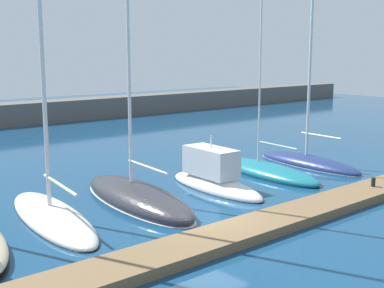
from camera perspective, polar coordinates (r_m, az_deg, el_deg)
The scene contains 8 objects.
ground_plane at distance 20.77m, azimuth 1.65°, elevation -8.93°, with size 120.00×120.00×0.00m, color navy.
dock_pier at distance 19.46m, azimuth 5.28°, elevation -9.72°, with size 32.92×1.99×0.38m, color brown.
sailboat_ivory_third at distance 21.99m, azimuth -15.32°, elevation -7.45°, with size 3.18×8.66×16.91m.
sailboat_charcoal_fourth at distance 23.69m, azimuth -6.13°, elevation -5.84°, with size 3.31×8.78×15.71m.
motorboat_white_fifth at distance 25.97m, azimuth 2.43°, elevation -3.88°, with size 2.18×6.63×3.10m.
sailboat_teal_sixth at distance 29.27m, azimuth 8.32°, elevation -2.99°, with size 3.00×7.76×12.43m.
sailboat_navy_seventh at distance 32.06m, azimuth 12.80°, elevation -1.91°, with size 2.43×7.67×13.38m.
dock_bollard at distance 26.40m, azimuth 19.50°, elevation -4.01°, with size 0.20×0.20×0.44m, color black.
Camera 1 is at (-13.06, -14.66, 6.80)m, focal length 47.99 mm.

